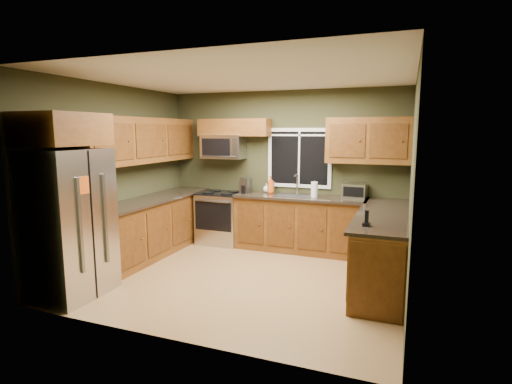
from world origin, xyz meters
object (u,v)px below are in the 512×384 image
Objects in this scene: soap_bottle_a at (271,185)px; microwave at (224,147)px; cordless_phone at (367,221)px; range at (221,217)px; kettle at (271,186)px; paper_towel_roll at (314,190)px; refrigerator at (69,224)px; coffee_maker at (245,186)px; soap_bottle_c at (267,188)px; toaster_oven at (354,191)px.

microwave is at bearing 178.86° from soap_bottle_a.
range is at bearing 146.50° from cordless_phone.
cordless_phone is at bearing -47.34° from kettle.
refrigerator is at bearing -131.00° from paper_towel_roll.
coffee_maker is at bearing 67.07° from refrigerator.
microwave is at bearing 144.53° from cordless_phone.
refrigerator is 2.37× the size of microwave.
soap_bottle_c is (0.32, 0.21, -0.04)m from coffee_maker.
toaster_oven is 1.28× the size of soap_bottle_a.
toaster_oven is (3.01, 2.92, 0.16)m from refrigerator.
paper_towel_roll is at bearing -9.88° from soap_bottle_a.
cordless_phone is at bearing -46.31° from soap_bottle_c.
microwave is at bearing 174.72° from paper_towel_roll.
soap_bottle_a reaches higher than soap_bottle_c.
microwave is at bearing -177.14° from kettle.
cordless_phone is (1.80, -1.90, -0.10)m from soap_bottle_a.
cordless_phone is at bearing -38.74° from coffee_maker.
toaster_oven is 2.43× the size of soap_bottle_c.
kettle reaches higher than soap_bottle_c.
paper_towel_roll is (-0.62, -0.17, 0.01)m from toaster_oven.
coffee_maker is 0.88× the size of soap_bottle_a.
paper_towel_roll is at bearing 49.00° from refrigerator.
kettle is at bearing 103.31° from soap_bottle_a.
refrigerator is 3.00m from coffee_maker.
coffee_maker is at bearing -16.56° from microwave.
microwave is 0.83m from coffee_maker.
soap_bottle_c is (1.49, 2.97, 0.12)m from refrigerator.
kettle reaches higher than cordless_phone.
microwave reaches higher than refrigerator.
microwave is (-0.00, 0.14, 1.26)m from range.
microwave is at bearing -179.73° from toaster_oven.
soap_bottle_c is at bearing 63.38° from refrigerator.
cordless_phone is (2.22, -1.78, -0.07)m from coffee_maker.
toaster_oven is (2.32, 0.15, 0.59)m from range.
cordless_phone is at bearing -46.65° from soap_bottle_a.
kettle is 0.80× the size of soap_bottle_a.
refrigerator is at bearing -163.79° from cordless_phone.
paper_towel_roll is 0.92× the size of soap_bottle_a.
microwave is 2.73× the size of paper_towel_roll.
soap_bottle_c is (0.80, 0.20, 0.55)m from range.
coffee_maker is 1.47× the size of cordless_phone.
toaster_oven is 1.60× the size of kettle.
paper_towel_roll is at bearing -13.85° from soap_bottle_c.
toaster_oven is at bearing 3.63° from range.
range is at bearing -89.98° from microwave.
toaster_oven is 1.52m from soap_bottle_c.
soap_bottle_a is 1.89× the size of soap_bottle_c.
soap_bottle_a reaches higher than paper_towel_roll.
microwave is at bearing 90.02° from range.
cordless_phone is at bearing 16.21° from refrigerator.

